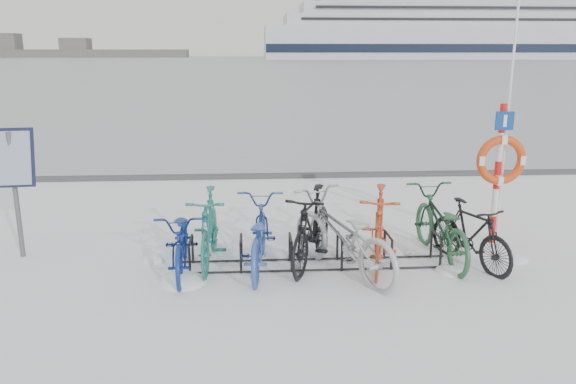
{
  "coord_description": "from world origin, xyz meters",
  "views": [
    {
      "loc": [
        -0.89,
        -7.69,
        3.07
      ],
      "look_at": [
        -0.36,
        0.6,
        0.97
      ],
      "focal_mm": 35.0,
      "sensor_mm": 36.0,
      "label": 1
    }
  ],
  "objects_px": {
    "bike_rack": "(315,254)",
    "cruise_ferry": "(448,25)",
    "info_board": "(11,166)",
    "lifebuoy_station": "(501,160)"
  },
  "relations": [
    {
      "from": "bike_rack",
      "to": "cruise_ferry",
      "type": "distance_m",
      "value": 209.12
    },
    {
      "from": "info_board",
      "to": "cruise_ferry",
      "type": "relative_size",
      "value": 0.01
    },
    {
      "from": "bike_rack",
      "to": "lifebuoy_station",
      "type": "height_order",
      "value": "lifebuoy_station"
    },
    {
      "from": "lifebuoy_station",
      "to": "info_board",
      "type": "bearing_deg",
      "value": -178.9
    },
    {
      "from": "bike_rack",
      "to": "cruise_ferry",
      "type": "height_order",
      "value": "cruise_ferry"
    },
    {
      "from": "bike_rack",
      "to": "lifebuoy_station",
      "type": "xyz_separation_m",
      "value": [
        3.03,
        0.79,
        1.21
      ]
    },
    {
      "from": "cruise_ferry",
      "to": "info_board",
      "type": "bearing_deg",
      "value": -110.66
    },
    {
      "from": "bike_rack",
      "to": "lifebuoy_station",
      "type": "bearing_deg",
      "value": 14.66
    },
    {
      "from": "info_board",
      "to": "cruise_ferry",
      "type": "xyz_separation_m",
      "value": [
        74.0,
        196.22,
        10.45
      ]
    },
    {
      "from": "bike_rack",
      "to": "info_board",
      "type": "xyz_separation_m",
      "value": [
        -4.44,
        0.65,
        1.24
      ]
    }
  ]
}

